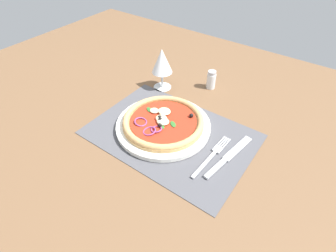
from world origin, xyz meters
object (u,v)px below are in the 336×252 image
plate (163,126)px  pepper_shaker (211,80)px  fork (213,154)px  knife (229,156)px  pizza (163,121)px  wine_glass (162,62)px

plate → pepper_shaker: size_ratio=4.22×
plate → fork: plate is taller
knife → pizza: bearing=101.0°
fork → pepper_shaker: pepper_shaker is taller
plate → pizza: 1.78cm
pizza → fork: bearing=-3.4°
pizza → knife: bearing=2.5°
plate → knife: bearing=2.4°
knife → pepper_shaker: pepper_shaker is taller
plate → pepper_shaker: bearing=88.9°
pizza → wine_glass: 23.72cm
plate → knife: plate is taller
wine_glass → fork: bearing=-31.1°
knife → wine_glass: wine_glass is taller
fork → knife: knife is taller
fork → wine_glass: bearing=61.1°
plate → knife: size_ratio=1.41×
fork → pepper_shaker: 33.83cm
fork → pepper_shaker: bearing=32.6°
fork → wine_glass: 37.87cm
pepper_shaker → wine_glass: bearing=-144.5°
wine_glass → pepper_shaker: wine_glass is taller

